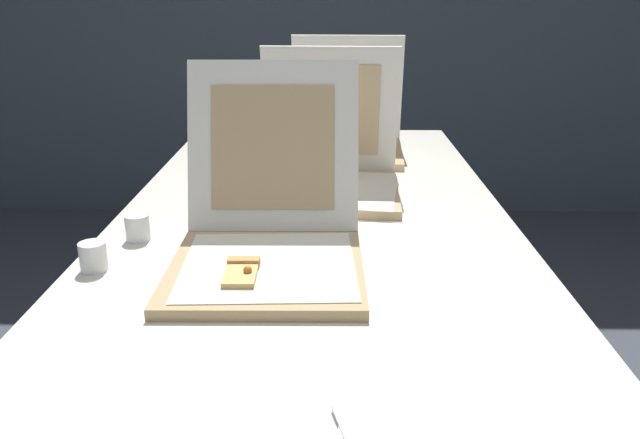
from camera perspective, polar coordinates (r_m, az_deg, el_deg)
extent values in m
cube|color=silver|center=(1.54, -0.65, -0.64)|extent=(0.95, 2.12, 0.03)
cylinder|color=#38383D|center=(2.64, -8.92, -0.88)|extent=(0.04, 0.04, 0.73)
cylinder|color=#38383D|center=(2.63, 8.85, -0.98)|extent=(0.04, 0.04, 0.73)
cube|color=tan|center=(1.24, -4.77, -4.51)|extent=(0.37, 0.37, 0.02)
cube|color=silver|center=(1.24, -4.54, -4.00)|extent=(0.34, 0.34, 0.00)
cube|color=white|center=(1.41, -4.17, 6.49)|extent=(0.37, 0.12, 0.36)
cube|color=tan|center=(1.41, -4.19, 6.37)|extent=(0.27, 0.08, 0.26)
cube|color=#E0B266|center=(1.19, -7.02, -4.84)|extent=(0.06, 0.10, 0.01)
cube|color=tan|center=(1.23, -6.75, -3.75)|extent=(0.06, 0.02, 0.02)
sphere|color=orange|center=(1.18, -6.40, -4.45)|extent=(0.02, 0.02, 0.02)
cube|color=tan|center=(1.72, 0.71, 2.43)|extent=(0.39, 0.39, 0.02)
cube|color=silver|center=(1.71, 1.04, 2.76)|extent=(0.38, 0.38, 0.00)
cube|color=white|center=(1.81, 0.95, 9.50)|extent=(0.37, 0.12, 0.36)
cube|color=tan|center=(1.80, 0.95, 9.51)|extent=(0.27, 0.08, 0.26)
cube|color=#E0B266|center=(1.67, 0.17, 2.53)|extent=(0.10, 0.12, 0.01)
cube|color=tan|center=(1.71, 0.94, 3.08)|extent=(0.07, 0.05, 0.02)
sphere|color=red|center=(1.66, -0.53, 2.80)|extent=(0.02, 0.02, 0.02)
sphere|color=#2D6628|center=(1.66, 0.55, 2.84)|extent=(0.02, 0.02, 0.02)
cube|color=tan|center=(2.15, 2.26, 5.92)|extent=(0.39, 0.39, 0.02)
cube|color=silver|center=(2.14, 2.17, 6.19)|extent=(0.36, 0.36, 0.00)
cube|color=white|center=(2.25, 2.45, 11.47)|extent=(0.38, 0.12, 0.36)
cube|color=tan|center=(2.24, 2.45, 11.48)|extent=(0.27, 0.09, 0.26)
cylinder|color=white|center=(1.46, -15.80, -0.69)|extent=(0.05, 0.05, 0.06)
cylinder|color=white|center=(1.33, -19.38, -3.11)|extent=(0.05, 0.05, 0.06)
cube|color=white|center=(0.84, 7.14, -18.48)|extent=(0.14, 0.14, 0.00)
cube|color=white|center=(0.83, 6.63, -18.69)|extent=(0.15, 0.15, 0.00)
cube|color=white|center=(0.84, 6.71, -17.98)|extent=(0.16, 0.16, 0.00)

